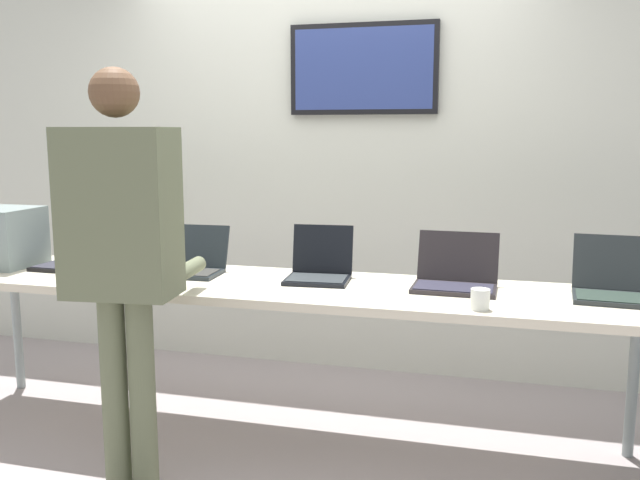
{
  "coord_description": "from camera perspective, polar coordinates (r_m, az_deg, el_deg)",
  "views": [
    {
      "loc": [
        1.05,
        -3.01,
        1.52
      ],
      "look_at": [
        0.22,
        0.07,
        1.01
      ],
      "focal_mm": 37.81,
      "sensor_mm": 36.0,
      "label": 1
    }
  ],
  "objects": [
    {
      "name": "workbench",
      "position": [
        3.28,
        -4.11,
        -4.43
      ],
      "size": [
        3.57,
        0.7,
        0.8
      ],
      "color": "beige",
      "rests_on": "ground"
    },
    {
      "name": "equipment_box",
      "position": [
        4.04,
        -25.37,
        0.24
      ],
      "size": [
        0.36,
        0.35,
        0.32
      ],
      "color": "gray",
      "rests_on": "workbench"
    },
    {
      "name": "back_wall",
      "position": [
        4.28,
        0.84,
        6.05
      ],
      "size": [
        8.0,
        0.11,
        2.54
      ],
      "color": "silver",
      "rests_on": "ground"
    },
    {
      "name": "ground",
      "position": [
        3.54,
        -3.96,
        -16.62
      ],
      "size": [
        8.0,
        8.0,
        0.04
      ],
      "primitive_type": "cube",
      "color": "#A29696"
    },
    {
      "name": "coffee_mug",
      "position": [
        2.85,
        13.4,
        -4.89
      ],
      "size": [
        0.08,
        0.08,
        0.09
      ],
      "color": "white",
      "rests_on": "workbench"
    },
    {
      "name": "laptop_station_0",
      "position": [
        3.87,
        -19.61,
        -1.22
      ],
      "size": [
        0.38,
        0.38,
        0.27
      ],
      "color": "black",
      "rests_on": "workbench"
    },
    {
      "name": "person",
      "position": [
        2.84,
        -16.39,
        -0.19
      ],
      "size": [
        0.48,
        0.62,
        1.77
      ],
      "color": "#62684D",
      "rests_on": "ground"
    },
    {
      "name": "paper_sheet",
      "position": [
        3.45,
        -17.13,
        -3.33
      ],
      "size": [
        0.28,
        0.34,
        0.0
      ],
      "color": "white",
      "rests_on": "workbench"
    },
    {
      "name": "laptop_station_1",
      "position": [
        3.53,
        -10.87,
        -1.89
      ],
      "size": [
        0.34,
        0.32,
        0.24
      ],
      "color": "#20272C",
      "rests_on": "workbench"
    },
    {
      "name": "laptop_station_2",
      "position": [
        3.32,
        -0.05,
        -2.36
      ],
      "size": [
        0.33,
        0.32,
        0.26
      ],
      "color": "black",
      "rests_on": "workbench"
    },
    {
      "name": "laptop_station_4",
      "position": [
        3.23,
        23.52,
        -3.45
      ],
      "size": [
        0.35,
        0.37,
        0.26
      ],
      "color": "#23282A",
      "rests_on": "workbench"
    },
    {
      "name": "laptop_station_3",
      "position": [
        3.2,
        11.4,
        -3.0
      ],
      "size": [
        0.39,
        0.33,
        0.25
      ],
      "color": "#272325",
      "rests_on": "workbench"
    }
  ]
}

